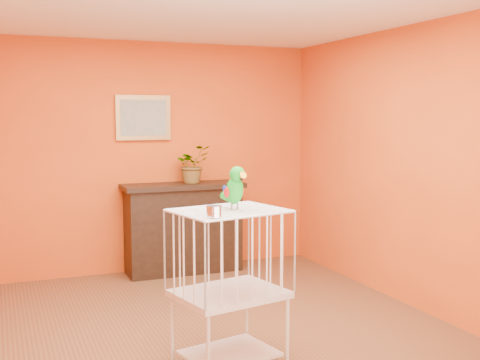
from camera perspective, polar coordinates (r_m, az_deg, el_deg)
name	(u,v)px	position (r m, az deg, el deg)	size (l,w,h in m)	color
ground	(210,336)	(5.03, -2.89, -14.51)	(4.50, 4.50, 0.00)	brown
room_shell	(209,140)	(4.71, -2.99, 3.83)	(4.50, 4.50, 4.50)	#D65014
console_cabinet	(183,228)	(6.86, -5.39, -4.53)	(1.36, 0.49, 1.01)	black
potted_plant	(192,168)	(6.83, -4.62, 1.11)	(0.38, 0.43, 0.33)	#26722D
framed_picture	(143,118)	(6.84, -9.15, 5.85)	(0.62, 0.04, 0.50)	#AA7B3C
birdcage	(229,286)	(4.28, -1.02, -10.00)	(0.82, 0.70, 1.12)	silver
feed_cup	(214,211)	(3.85, -2.46, -2.99)	(0.10, 0.10, 0.07)	silver
parrot	(235,187)	(4.18, -0.51, -0.70)	(0.16, 0.28, 0.31)	#59544C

